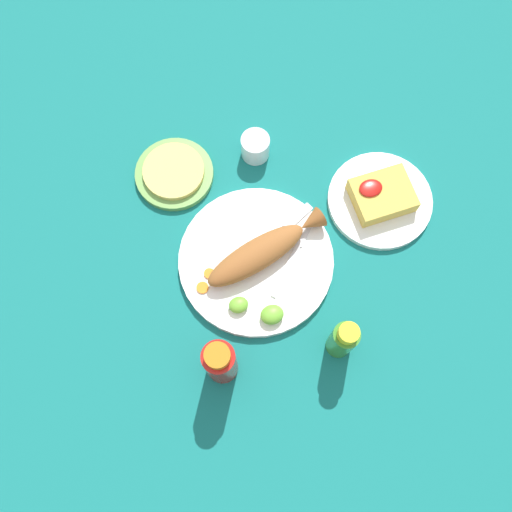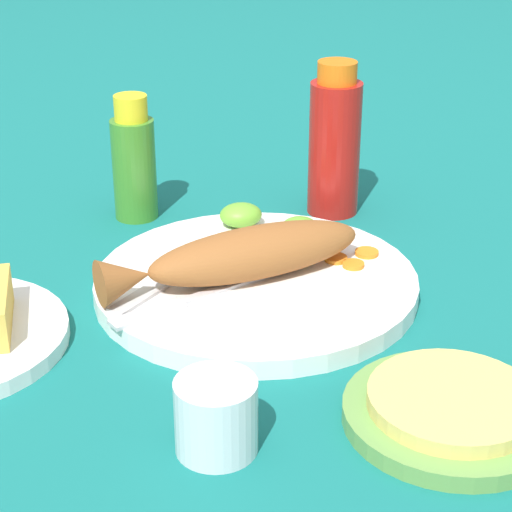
{
  "view_description": "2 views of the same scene",
  "coord_description": "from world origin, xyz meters",
  "px_view_note": "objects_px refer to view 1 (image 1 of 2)",
  "views": [
    {
      "loc": [
        0.11,
        0.32,
        1.08
      ],
      "look_at": [
        0.0,
        0.0,
        0.04
      ],
      "focal_mm": 40.0,
      "sensor_mm": 36.0,
      "label": 1
    },
    {
      "loc": [
        -0.15,
        -0.76,
        0.41
      ],
      "look_at": [
        0.0,
        0.0,
        0.04
      ],
      "focal_mm": 65.0,
      "sensor_mm": 36.0,
      "label": 2
    }
  ],
  "objects_px": {
    "fried_fish": "(263,251)",
    "salt_cup": "(255,148)",
    "fork_near": "(282,231)",
    "fork_far": "(296,250)",
    "tortilla_plate": "(174,174)",
    "hot_sauce_bottle_green": "(343,339)",
    "main_plate": "(256,261)",
    "hot_sauce_bottle_red": "(220,362)",
    "side_plate_fries": "(380,200)"
  },
  "relations": [
    {
      "from": "fried_fish",
      "to": "salt_cup",
      "type": "distance_m",
      "value": 0.23
    },
    {
      "from": "fork_near",
      "to": "salt_cup",
      "type": "xyz_separation_m",
      "value": [
        -0.01,
        -0.19,
        0.0
      ]
    },
    {
      "from": "fork_far",
      "to": "salt_cup",
      "type": "height_order",
      "value": "salt_cup"
    },
    {
      "from": "fried_fish",
      "to": "tortilla_plate",
      "type": "xyz_separation_m",
      "value": [
        0.12,
        -0.23,
        -0.03
      ]
    },
    {
      "from": "hot_sauce_bottle_green",
      "to": "salt_cup",
      "type": "bearing_deg",
      "value": -87.11
    },
    {
      "from": "fried_fish",
      "to": "fork_near",
      "type": "xyz_separation_m",
      "value": [
        -0.05,
        -0.04,
        -0.02
      ]
    },
    {
      "from": "fried_fish",
      "to": "fork_far",
      "type": "distance_m",
      "value": 0.07
    },
    {
      "from": "salt_cup",
      "to": "tortilla_plate",
      "type": "relative_size",
      "value": 0.37
    },
    {
      "from": "main_plate",
      "to": "salt_cup",
      "type": "height_order",
      "value": "salt_cup"
    },
    {
      "from": "main_plate",
      "to": "tortilla_plate",
      "type": "distance_m",
      "value": 0.25
    },
    {
      "from": "hot_sauce_bottle_red",
      "to": "tortilla_plate",
      "type": "height_order",
      "value": "hot_sauce_bottle_red"
    },
    {
      "from": "hot_sauce_bottle_green",
      "to": "side_plate_fries",
      "type": "bearing_deg",
      "value": -126.45
    },
    {
      "from": "fried_fish",
      "to": "hot_sauce_bottle_red",
      "type": "xyz_separation_m",
      "value": [
        0.14,
        0.18,
        0.04
      ]
    },
    {
      "from": "hot_sauce_bottle_green",
      "to": "main_plate",
      "type": "bearing_deg",
      "value": -65.01
    },
    {
      "from": "hot_sauce_bottle_green",
      "to": "tortilla_plate",
      "type": "height_order",
      "value": "hot_sauce_bottle_green"
    },
    {
      "from": "main_plate",
      "to": "fork_far",
      "type": "bearing_deg",
      "value": 175.42
    },
    {
      "from": "fork_near",
      "to": "salt_cup",
      "type": "height_order",
      "value": "salt_cup"
    },
    {
      "from": "fork_near",
      "to": "side_plate_fries",
      "type": "relative_size",
      "value": 0.81
    },
    {
      "from": "tortilla_plate",
      "to": "salt_cup",
      "type": "bearing_deg",
      "value": 178.96
    },
    {
      "from": "fork_near",
      "to": "tortilla_plate",
      "type": "xyz_separation_m",
      "value": [
        0.17,
        -0.19,
        -0.01
      ]
    },
    {
      "from": "fork_near",
      "to": "hot_sauce_bottle_red",
      "type": "xyz_separation_m",
      "value": [
        0.19,
        0.22,
        0.06
      ]
    },
    {
      "from": "fork_far",
      "to": "tortilla_plate",
      "type": "relative_size",
      "value": 0.88
    },
    {
      "from": "hot_sauce_bottle_green",
      "to": "salt_cup",
      "type": "xyz_separation_m",
      "value": [
        0.02,
        -0.43,
        -0.04
      ]
    },
    {
      "from": "salt_cup",
      "to": "main_plate",
      "type": "bearing_deg",
      "value": 72.12
    },
    {
      "from": "fork_near",
      "to": "hot_sauce_bottle_red",
      "type": "bearing_deg",
      "value": -156.96
    },
    {
      "from": "hot_sauce_bottle_red",
      "to": "salt_cup",
      "type": "distance_m",
      "value": 0.46
    },
    {
      "from": "hot_sauce_bottle_red",
      "to": "hot_sauce_bottle_green",
      "type": "bearing_deg",
      "value": 172.84
    },
    {
      "from": "fried_fish",
      "to": "hot_sauce_bottle_red",
      "type": "bearing_deg",
      "value": 38.58
    },
    {
      "from": "fork_near",
      "to": "fork_far",
      "type": "bearing_deg",
      "value": -99.37
    },
    {
      "from": "tortilla_plate",
      "to": "hot_sauce_bottle_green",
      "type": "bearing_deg",
      "value": 114.27
    },
    {
      "from": "fork_near",
      "to": "hot_sauce_bottle_green",
      "type": "distance_m",
      "value": 0.25
    },
    {
      "from": "side_plate_fries",
      "to": "tortilla_plate",
      "type": "relative_size",
      "value": 1.31
    },
    {
      "from": "main_plate",
      "to": "fried_fish",
      "type": "height_order",
      "value": "fried_fish"
    },
    {
      "from": "hot_sauce_bottle_green",
      "to": "tortilla_plate",
      "type": "relative_size",
      "value": 0.86
    },
    {
      "from": "fried_fish",
      "to": "side_plate_fries",
      "type": "height_order",
      "value": "fried_fish"
    },
    {
      "from": "fork_near",
      "to": "tortilla_plate",
      "type": "bearing_deg",
      "value": 105.4
    },
    {
      "from": "hot_sauce_bottle_green",
      "to": "tortilla_plate",
      "type": "distance_m",
      "value": 0.48
    },
    {
      "from": "main_plate",
      "to": "hot_sauce_bottle_red",
      "type": "height_order",
      "value": "hot_sauce_bottle_red"
    },
    {
      "from": "main_plate",
      "to": "fork_far",
      "type": "relative_size",
      "value": 2.13
    },
    {
      "from": "side_plate_fries",
      "to": "salt_cup",
      "type": "bearing_deg",
      "value": -41.9
    },
    {
      "from": "main_plate",
      "to": "hot_sauce_bottle_green",
      "type": "relative_size",
      "value": 2.18
    },
    {
      "from": "fork_near",
      "to": "hot_sauce_bottle_green",
      "type": "xyz_separation_m",
      "value": [
        -0.03,
        0.24,
        0.04
      ]
    },
    {
      "from": "fried_fish",
      "to": "fork_near",
      "type": "distance_m",
      "value": 0.07
    },
    {
      "from": "fried_fish",
      "to": "main_plate",
      "type": "bearing_deg",
      "value": -0.0
    },
    {
      "from": "fork_far",
      "to": "hot_sauce_bottle_green",
      "type": "relative_size",
      "value": 1.03
    },
    {
      "from": "hot_sauce_bottle_green",
      "to": "fork_near",
      "type": "bearing_deg",
      "value": -83.25
    },
    {
      "from": "fork_far",
      "to": "main_plate",
      "type": "bearing_deg",
      "value": 129.25
    },
    {
      "from": "hot_sauce_bottle_green",
      "to": "side_plate_fries",
      "type": "height_order",
      "value": "hot_sauce_bottle_green"
    },
    {
      "from": "hot_sauce_bottle_red",
      "to": "salt_cup",
      "type": "relative_size",
      "value": 2.9
    },
    {
      "from": "main_plate",
      "to": "fried_fish",
      "type": "bearing_deg",
      "value": -165.89
    }
  ]
}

